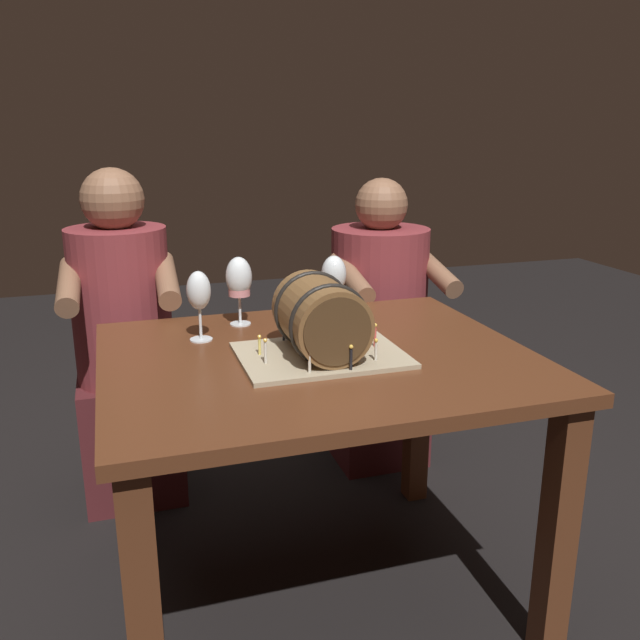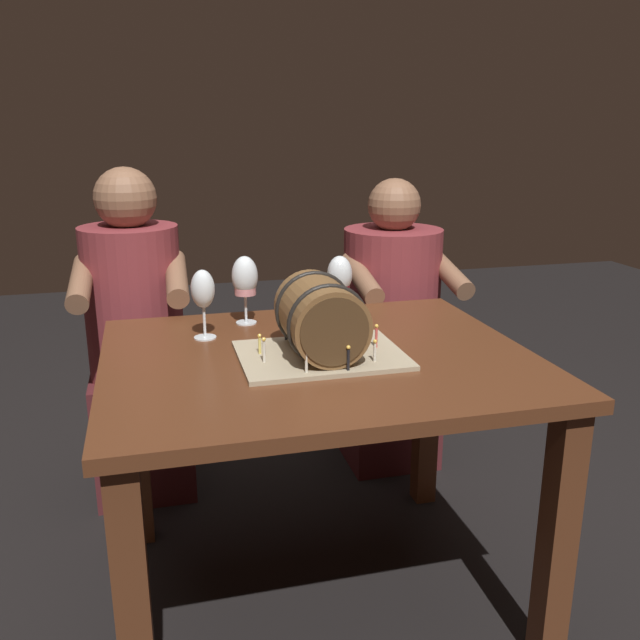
{
  "view_description": "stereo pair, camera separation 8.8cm",
  "coord_description": "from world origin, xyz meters",
  "px_view_note": "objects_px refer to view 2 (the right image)",
  "views": [
    {
      "loc": [
        -0.49,
        -1.58,
        1.31
      ],
      "look_at": [
        -0.0,
        -0.03,
        0.83
      ],
      "focal_mm": 37.78,
      "sensor_mm": 36.0,
      "label": 1
    },
    {
      "loc": [
        -0.41,
        -1.6,
        1.31
      ],
      "look_at": [
        -0.0,
        -0.03,
        0.83
      ],
      "focal_mm": 37.78,
      "sensor_mm": 36.0,
      "label": 2
    }
  ],
  "objects_px": {
    "barrel_cake": "(320,322)",
    "person_seated_right": "(391,333)",
    "dining_table": "(318,396)",
    "wine_glass_rose": "(245,279)",
    "wine_glass_empty": "(203,291)",
    "wine_glass_red": "(340,277)",
    "person_seated_left": "(137,351)"
  },
  "relations": [
    {
      "from": "wine_glass_rose",
      "to": "person_seated_left",
      "type": "height_order",
      "value": "person_seated_left"
    },
    {
      "from": "barrel_cake",
      "to": "person_seated_right",
      "type": "relative_size",
      "value": 0.37
    },
    {
      "from": "wine_glass_red",
      "to": "person_seated_left",
      "type": "bearing_deg",
      "value": 143.24
    },
    {
      "from": "dining_table",
      "to": "wine_glass_rose",
      "type": "distance_m",
      "value": 0.44
    },
    {
      "from": "wine_glass_red",
      "to": "wine_glass_rose",
      "type": "xyz_separation_m",
      "value": [
        -0.27,
        0.06,
        -0.0
      ]
    },
    {
      "from": "wine_glass_red",
      "to": "wine_glass_empty",
      "type": "height_order",
      "value": "wine_glass_red"
    },
    {
      "from": "wine_glass_empty",
      "to": "wine_glass_rose",
      "type": "height_order",
      "value": "wine_glass_rose"
    },
    {
      "from": "person_seated_right",
      "to": "wine_glass_empty",
      "type": "bearing_deg",
      "value": -145.38
    },
    {
      "from": "wine_glass_empty",
      "to": "person_seated_left",
      "type": "height_order",
      "value": "person_seated_left"
    },
    {
      "from": "person_seated_right",
      "to": "dining_table",
      "type": "bearing_deg",
      "value": -123.18
    },
    {
      "from": "barrel_cake",
      "to": "person_seated_left",
      "type": "distance_m",
      "value": 0.93
    },
    {
      "from": "wine_glass_red",
      "to": "person_seated_right",
      "type": "height_order",
      "value": "person_seated_right"
    },
    {
      "from": "barrel_cake",
      "to": "wine_glass_red",
      "type": "distance_m",
      "value": 0.33
    },
    {
      "from": "person_seated_right",
      "to": "wine_glass_red",
      "type": "bearing_deg",
      "value": -126.68
    },
    {
      "from": "dining_table",
      "to": "person_seated_left",
      "type": "xyz_separation_m",
      "value": [
        -0.47,
        0.72,
        -0.07
      ]
    },
    {
      "from": "wine_glass_red",
      "to": "wine_glass_empty",
      "type": "relative_size",
      "value": 1.04
    },
    {
      "from": "barrel_cake",
      "to": "person_seated_left",
      "type": "height_order",
      "value": "person_seated_left"
    },
    {
      "from": "dining_table",
      "to": "wine_glass_red",
      "type": "distance_m",
      "value": 0.4
    },
    {
      "from": "barrel_cake",
      "to": "wine_glass_empty",
      "type": "height_order",
      "value": "barrel_cake"
    },
    {
      "from": "wine_glass_red",
      "to": "person_seated_left",
      "type": "distance_m",
      "value": 0.83
    },
    {
      "from": "wine_glass_red",
      "to": "person_seated_right",
      "type": "bearing_deg",
      "value": 53.32
    },
    {
      "from": "barrel_cake",
      "to": "person_seated_right",
      "type": "distance_m",
      "value": 0.94
    },
    {
      "from": "wine_glass_rose",
      "to": "barrel_cake",
      "type": "bearing_deg",
      "value": -68.6
    },
    {
      "from": "wine_glass_red",
      "to": "wine_glass_rose",
      "type": "distance_m",
      "value": 0.28
    },
    {
      "from": "wine_glass_rose",
      "to": "person_seated_right",
      "type": "relative_size",
      "value": 0.18
    },
    {
      "from": "barrel_cake",
      "to": "wine_glass_rose",
      "type": "relative_size",
      "value": 2.04
    },
    {
      "from": "dining_table",
      "to": "wine_glass_rose",
      "type": "bearing_deg",
      "value": 113.34
    },
    {
      "from": "wine_glass_rose",
      "to": "person_seated_left",
      "type": "distance_m",
      "value": 0.61
    },
    {
      "from": "wine_glass_red",
      "to": "person_seated_right",
      "type": "xyz_separation_m",
      "value": [
        0.34,
        0.45,
        -0.34
      ]
    },
    {
      "from": "dining_table",
      "to": "person_seated_right",
      "type": "distance_m",
      "value": 0.87
    },
    {
      "from": "dining_table",
      "to": "barrel_cake",
      "type": "distance_m",
      "value": 0.22
    },
    {
      "from": "wine_glass_empty",
      "to": "dining_table",
      "type": "bearing_deg",
      "value": -37.34
    }
  ]
}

